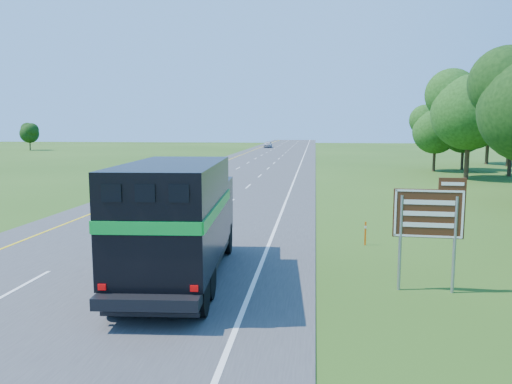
{
  "coord_description": "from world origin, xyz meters",
  "views": [
    {
      "loc": [
        7.42,
        -3.55,
        5.12
      ],
      "look_at": [
        4.32,
        22.59,
        1.62
      ],
      "focal_mm": 35.0,
      "sensor_mm": 36.0,
      "label": 1
    }
  ],
  "objects_px": {
    "white_suv": "(197,172)",
    "exit_sign": "(430,218)",
    "far_car": "(268,144)",
    "horse_truck": "(179,218)"
  },
  "relations": [
    {
      "from": "horse_truck",
      "to": "exit_sign",
      "type": "relative_size",
      "value": 2.55
    },
    {
      "from": "far_car",
      "to": "white_suv",
      "type": "bearing_deg",
      "value": -91.55
    },
    {
      "from": "horse_truck",
      "to": "white_suv",
      "type": "xyz_separation_m",
      "value": [
        -6.29,
        28.86,
        -1.21
      ]
    },
    {
      "from": "far_car",
      "to": "exit_sign",
      "type": "relative_size",
      "value": 1.26
    },
    {
      "from": "far_car",
      "to": "exit_sign",
      "type": "height_order",
      "value": "exit_sign"
    },
    {
      "from": "white_suv",
      "to": "exit_sign",
      "type": "bearing_deg",
      "value": -62.76
    },
    {
      "from": "far_car",
      "to": "horse_truck",
      "type": "bearing_deg",
      "value": -88.09
    },
    {
      "from": "white_suv",
      "to": "exit_sign",
      "type": "distance_m",
      "value": 32.23
    },
    {
      "from": "horse_truck",
      "to": "exit_sign",
      "type": "height_order",
      "value": "horse_truck"
    },
    {
      "from": "white_suv",
      "to": "exit_sign",
      "type": "relative_size",
      "value": 1.83
    }
  ]
}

